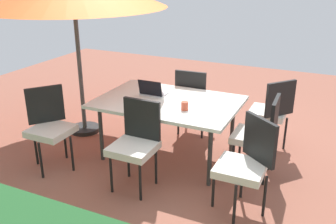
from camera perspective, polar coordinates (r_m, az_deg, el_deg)
ground_plane at (r=4.99m, az=-0.00°, el=-6.65°), size 10.00×10.00×0.02m
dining_table at (r=4.70m, az=-0.00°, el=1.16°), size 1.73×1.19×0.76m
chair_south at (r=5.42m, az=3.82°, el=2.15°), size 0.46×0.47×0.98m
chair_northeast at (r=4.74m, az=-17.40°, el=-1.77°), size 0.58×0.58×0.98m
chair_west at (r=4.43m, az=13.59°, el=-3.05°), size 0.47×0.46×0.98m
chair_northwest at (r=3.78m, az=11.67°, el=-7.31°), size 0.58×0.58×0.98m
chair_north at (r=4.13m, az=-4.86°, el=-4.35°), size 0.46×0.46×0.98m
chair_southwest at (r=5.14m, az=15.26°, el=0.30°), size 0.59×0.58×0.98m
laptop at (r=4.86m, az=-2.33°, el=3.07°), size 0.32×0.25×0.21m
cup at (r=4.36m, az=2.53°, el=0.92°), size 0.08×0.08×0.10m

